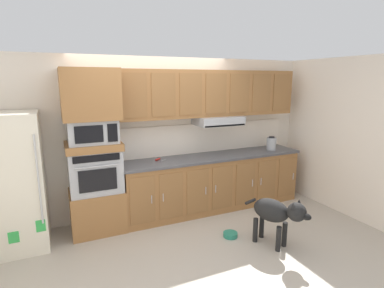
{
  "coord_description": "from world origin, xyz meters",
  "views": [
    {
      "loc": [
        -1.43,
        -3.58,
        2.14
      ],
      "look_at": [
        0.26,
        0.18,
        1.28
      ],
      "focal_mm": 28.53,
      "sensor_mm": 36.0,
      "label": 1
    }
  ],
  "objects_px": {
    "dog": "(277,212)",
    "electric_kettle": "(271,143)",
    "refrigerator": "(11,183)",
    "microwave": "(92,131)",
    "built_in_oven": "(95,170)",
    "dog_food_bowl": "(230,235)",
    "screwdriver": "(158,159)"
  },
  "relations": [
    {
      "from": "dog",
      "to": "electric_kettle",
      "type": "bearing_deg",
      "value": 122.45
    },
    {
      "from": "electric_kettle",
      "to": "refrigerator",
      "type": "bearing_deg",
      "value": -179.71
    },
    {
      "from": "refrigerator",
      "to": "dog",
      "type": "distance_m",
      "value": 3.39
    },
    {
      "from": "refrigerator",
      "to": "dog",
      "type": "height_order",
      "value": "refrigerator"
    },
    {
      "from": "dog",
      "to": "microwave",
      "type": "bearing_deg",
      "value": -147.12
    },
    {
      "from": "dog",
      "to": "refrigerator",
      "type": "bearing_deg",
      "value": -136.13
    },
    {
      "from": "refrigerator",
      "to": "built_in_oven",
      "type": "xyz_separation_m",
      "value": [
        1.02,
        0.07,
        0.02
      ]
    },
    {
      "from": "refrigerator",
      "to": "electric_kettle",
      "type": "bearing_deg",
      "value": 0.29
    },
    {
      "from": "refrigerator",
      "to": "dog_food_bowl",
      "type": "relative_size",
      "value": 8.8
    },
    {
      "from": "dog",
      "to": "dog_food_bowl",
      "type": "relative_size",
      "value": 4.42
    },
    {
      "from": "dog_food_bowl",
      "to": "refrigerator",
      "type": "bearing_deg",
      "value": 160.98
    },
    {
      "from": "refrigerator",
      "to": "microwave",
      "type": "relative_size",
      "value": 2.73
    },
    {
      "from": "built_in_oven",
      "to": "dog",
      "type": "height_order",
      "value": "built_in_oven"
    },
    {
      "from": "screwdriver",
      "to": "microwave",
      "type": "bearing_deg",
      "value": -175.32
    },
    {
      "from": "electric_kettle",
      "to": "dog",
      "type": "xyz_separation_m",
      "value": [
        -0.98,
        -1.39,
        -0.56
      ]
    },
    {
      "from": "refrigerator",
      "to": "built_in_oven",
      "type": "distance_m",
      "value": 1.03
    },
    {
      "from": "built_in_oven",
      "to": "screwdriver",
      "type": "height_order",
      "value": "built_in_oven"
    },
    {
      "from": "refrigerator",
      "to": "dog_food_bowl",
      "type": "xyz_separation_m",
      "value": [
        2.67,
        -0.92,
        -0.85
      ]
    },
    {
      "from": "dog",
      "to": "dog_food_bowl",
      "type": "xyz_separation_m",
      "value": [
        -0.41,
        0.45,
        -0.44
      ]
    },
    {
      "from": "built_in_oven",
      "to": "microwave",
      "type": "relative_size",
      "value": 1.09
    },
    {
      "from": "refrigerator",
      "to": "dog",
      "type": "relative_size",
      "value": 1.99
    },
    {
      "from": "electric_kettle",
      "to": "dog",
      "type": "bearing_deg",
      "value": -125.38
    },
    {
      "from": "refrigerator",
      "to": "screwdriver",
      "type": "distance_m",
      "value": 1.99
    },
    {
      "from": "built_in_oven",
      "to": "microwave",
      "type": "distance_m",
      "value": 0.56
    },
    {
      "from": "built_in_oven",
      "to": "dog",
      "type": "distance_m",
      "value": 2.54
    },
    {
      "from": "dog_food_bowl",
      "to": "dog",
      "type": "bearing_deg",
      "value": -47.62
    },
    {
      "from": "screwdriver",
      "to": "electric_kettle",
      "type": "distance_m",
      "value": 2.08
    },
    {
      "from": "refrigerator",
      "to": "dog_food_bowl",
      "type": "height_order",
      "value": "refrigerator"
    },
    {
      "from": "screwdriver",
      "to": "refrigerator",
      "type": "bearing_deg",
      "value": -175.78
    },
    {
      "from": "dog_food_bowl",
      "to": "electric_kettle",
      "type": "bearing_deg",
      "value": 34.02
    },
    {
      "from": "built_in_oven",
      "to": "screwdriver",
      "type": "xyz_separation_m",
      "value": [
        0.96,
        0.08,
        0.03
      ]
    },
    {
      "from": "built_in_oven",
      "to": "electric_kettle",
      "type": "bearing_deg",
      "value": -0.89
    }
  ]
}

